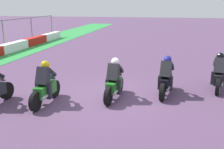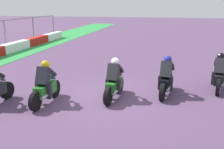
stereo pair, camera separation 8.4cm
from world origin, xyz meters
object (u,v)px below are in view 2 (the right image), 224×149
object	(u,v)px
rider_lane_a	(219,75)
rider_lane_c	(114,82)
rider_lane_d	(45,86)
rider_lane_b	(166,79)

from	to	relation	value
rider_lane_a	rider_lane_c	size ratio (longest dim) A/B	1.00
rider_lane_a	rider_lane_d	world-z (taller)	same
rider_lane_b	rider_lane_c	distance (m)	2.02
rider_lane_b	rider_lane_c	size ratio (longest dim) A/B	1.00
rider_lane_b	rider_lane_d	bearing A→B (deg)	122.41
rider_lane_b	rider_lane_c	world-z (taller)	same
rider_lane_a	rider_lane_b	xyz separation A→B (m)	(-1.05, 2.06, 0.00)
rider_lane_b	rider_lane_c	xyz separation A→B (m)	(-0.82, 1.84, 0.00)
rider_lane_a	rider_lane_b	bearing A→B (deg)	126.86
rider_lane_a	rider_lane_c	world-z (taller)	same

